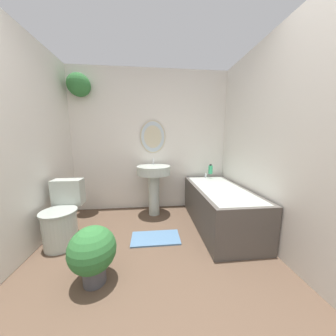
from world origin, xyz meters
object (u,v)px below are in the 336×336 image
at_px(shampoo_bottle, 210,169).
at_px(potted_plant, 93,252).
at_px(toilet, 63,218).
at_px(bathtub, 219,206).
at_px(pedestal_sink, 154,179).

xyz_separation_m(shampoo_bottle, potted_plant, (-1.55, -1.47, -0.42)).
height_order(toilet, shampoo_bottle, shampoo_bottle).
bearing_deg(bathtub, toilet, -174.15).
distance_m(bathtub, potted_plant, 1.70).
height_order(pedestal_sink, potted_plant, pedestal_sink).
distance_m(toilet, shampoo_bottle, 2.29).
bearing_deg(shampoo_bottle, bathtub, -97.13).
distance_m(pedestal_sink, potted_plant, 1.47).
relative_size(toilet, bathtub, 0.50).
relative_size(shampoo_bottle, potted_plant, 0.33).
xyz_separation_m(pedestal_sink, potted_plant, (-0.55, -1.33, -0.31)).
xyz_separation_m(pedestal_sink, bathtub, (0.92, -0.47, -0.31)).
distance_m(toilet, pedestal_sink, 1.33).
bearing_deg(toilet, shampoo_bottle, 21.33).
relative_size(bathtub, potted_plant, 2.86).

